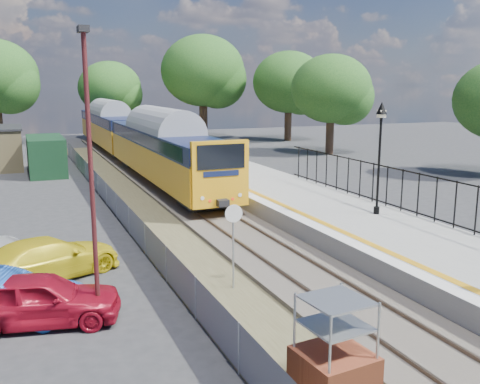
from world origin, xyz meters
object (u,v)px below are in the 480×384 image
victorian_lamp_north (381,132)px  car_red (40,299)px  speed_sign (233,233)px  carpark_lamp (90,163)px  car_yellow (49,258)px  brick_plinth (335,352)px  car_blue (2,299)px  train (130,134)px

victorian_lamp_north → car_red: victorian_lamp_north is taller
victorian_lamp_north → speed_sign: (-7.80, -3.46, -2.49)m
carpark_lamp → victorian_lamp_north: bearing=19.8°
carpark_lamp → car_yellow: size_ratio=1.61×
brick_plinth → carpark_lamp: (-3.78, 5.32, 3.21)m
speed_sign → victorian_lamp_north: bearing=29.4°
speed_sign → car_blue: speed_sign is taller
victorian_lamp_north → car_blue: victorian_lamp_north is taller
car_yellow → car_blue: bearing=132.0°
car_red → car_blue: size_ratio=0.98×
brick_plinth → car_red: size_ratio=0.53×
car_red → car_blue: bearing=76.1°
brick_plinth → car_blue: size_ratio=0.52×
victorian_lamp_north → car_yellow: size_ratio=0.99×
victorian_lamp_north → brick_plinth: 13.01m
train → car_yellow: train is taller
train → carpark_lamp: carpark_lamp is taller
train → car_blue: train is taller
car_red → car_blue: (-0.91, 0.45, -0.01)m
carpark_lamp → car_red: bearing=158.4°
car_blue → brick_plinth: bearing=-118.5°
victorian_lamp_north → carpark_lamp: 12.67m
brick_plinth → train: bearing=85.3°
brick_plinth → carpark_lamp: bearing=125.4°
train → brick_plinth: 34.46m
car_blue → car_red: bearing=-98.5°
brick_plinth → car_red: 7.84m
car_red → car_yellow: size_ratio=0.88×
brick_plinth → speed_sign: size_ratio=0.81×
car_red → car_yellow: 3.54m
train → speed_sign: train is taller
train → carpark_lamp: (-6.63, -28.99, 1.91)m
brick_plinth → car_yellow: brick_plinth is taller
speed_sign → car_red: speed_sign is taller
speed_sign → carpark_lamp: 4.86m
car_blue → car_yellow: (1.34, 3.07, -0.01)m
car_red → car_yellow: car_red is taller
carpark_lamp → car_blue: bearing=156.6°
speed_sign → car_blue: (-6.43, 0.18, -1.12)m
speed_sign → car_yellow: speed_sign is taller
brick_plinth → speed_sign: bearing=86.8°
train → brick_plinth: bearing=-94.7°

